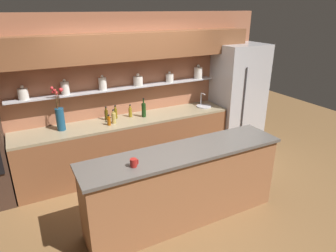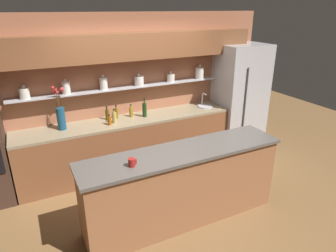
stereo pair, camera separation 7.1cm
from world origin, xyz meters
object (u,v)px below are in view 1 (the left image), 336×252
sink_fixture (204,105)px  bottle_oil_3 (106,115)px  bottle_oil_1 (130,112)px  bottle_wine_4 (144,110)px  bottle_sauce_5 (109,121)px  flower_vase (60,116)px  bottle_spirit_2 (114,118)px  coffee_mug (134,163)px  bottle_oil_0 (116,113)px  refrigerator (238,97)px

sink_fixture → bottle_oil_3: 1.84m
bottle_oil_1 → bottle_wine_4: bottle_wine_4 is taller
sink_fixture → bottle_sauce_5: (-1.87, -0.11, 0.05)m
flower_vase → bottle_spirit_2: bearing=-6.6°
bottle_sauce_5 → bottle_wine_4: bearing=9.3°
bottle_sauce_5 → flower_vase: bearing=168.1°
flower_vase → bottle_oil_3: size_ratio=2.96×
bottle_oil_3 → coffee_mug: bottle_oil_3 is taller
bottle_wine_4 → bottle_oil_0: bearing=162.5°
bottle_oil_3 → bottle_wine_4: (0.61, -0.15, 0.03)m
bottle_wine_4 → bottle_spirit_2: bearing=-174.7°
sink_fixture → bottle_sauce_5: bearing=-176.8°
bottle_oil_3 → flower_vase: bearing=-172.0°
sink_fixture → bottle_wine_4: (-1.22, 0.00, 0.10)m
flower_vase → bottle_oil_1: 1.15m
bottle_oil_1 → bottle_wine_4: 0.24m
refrigerator → bottle_spirit_2: 2.54m
flower_vase → bottle_oil_0: bearing=6.5°
bottle_wine_4 → bottle_sauce_5: (-0.65, -0.11, -0.05)m
bottle_wine_4 → coffee_mug: size_ratio=3.39×
bottle_spirit_2 → flower_vase: bearing=173.4°
refrigerator → bottle_oil_1: refrigerator is taller
bottle_wine_4 → coffee_mug: bottle_wine_4 is taller
coffee_mug → bottle_sauce_5: bearing=82.7°
flower_vase → bottle_spirit_2: flower_vase is taller
bottle_oil_0 → bottle_wine_4: bearing=-17.5°
flower_vase → bottle_sauce_5: 0.73m
bottle_oil_1 → bottle_spirit_2: size_ratio=0.94×
sink_fixture → bottle_oil_1: size_ratio=1.29×
bottle_oil_1 → bottle_oil_0: bearing=171.6°
bottle_oil_0 → bottle_spirit_2: 0.22m
bottle_sauce_5 → bottle_oil_1: bearing=25.8°
bottle_spirit_2 → bottle_wine_4: bottle_wine_4 is taller
refrigerator → bottle_oil_0: bearing=175.5°
refrigerator → flower_vase: refrigerator is taller
bottle_sauce_5 → bottle_spirit_2: bearing=29.6°
refrigerator → bottle_oil_0: 2.45m
sink_fixture → bottle_oil_1: 1.43m
sink_fixture → bottle_oil_3: size_ratio=1.21×
bottle_oil_3 → coffee_mug: bearing=-97.4°
flower_vase → bottle_spirit_2: (0.80, -0.09, -0.13)m
bottle_oil_3 → bottle_spirit_2: bearing=-72.3°
bottle_spirit_2 → coffee_mug: 1.68m
bottle_oil_1 → flower_vase: bearing=-176.8°
refrigerator → bottle_spirit_2: refrigerator is taller
bottle_oil_1 → bottle_sauce_5: (-0.44, -0.21, -0.01)m
bottle_oil_1 → bottle_wine_4: size_ratio=0.66×
flower_vase → bottle_sauce_5: (0.70, -0.15, -0.15)m
sink_fixture → bottle_oil_0: size_ratio=1.21×
sink_fixture → flower_vase: bearing=179.1°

